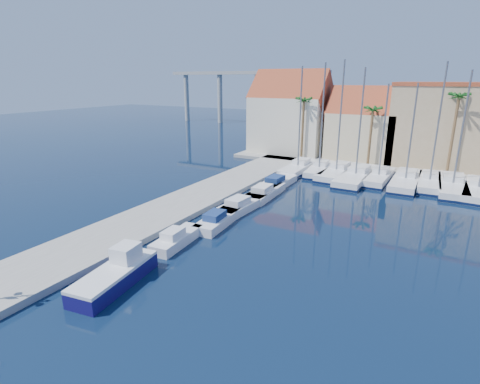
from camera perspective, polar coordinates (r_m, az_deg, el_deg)
name	(u,v)px	position (r m, az deg, el deg)	size (l,w,h in m)	color
ground	(134,316)	(22.28, -15.82, -17.74)	(260.00, 260.00, 0.00)	black
quay_west	(167,211)	(36.55, -11.11, -2.91)	(6.00, 77.00, 0.50)	gray
shore_north	(417,164)	(61.81, 25.35, 3.88)	(54.00, 16.00, 0.50)	gray
fishing_boat	(117,274)	(25.18, -18.29, -11.72)	(2.98, 6.54, 2.21)	#140E54
motorboat_west_0	(177,238)	(29.74, -9.64, -6.99)	(2.11, 5.38, 1.40)	white
motorboat_west_1	(218,220)	(33.09, -3.44, -4.26)	(2.39, 6.07, 1.40)	white
motorboat_west_2	(241,205)	(36.86, 0.16, -1.98)	(2.59, 7.02, 1.40)	white
motorboat_west_3	(264,192)	(41.10, 3.74, -0.01)	(2.50, 7.11, 1.40)	white
motorboat_west_4	(277,182)	(45.07, 5.67, 1.47)	(2.40, 7.04, 1.40)	white
sailboat_0	(299,167)	(52.91, 9.01, 3.76)	(2.69, 9.90, 13.99)	white
sailboat_1	(320,169)	(52.35, 12.08, 3.49)	(3.05, 9.13, 14.40)	white
sailboat_2	(338,171)	(51.55, 14.67, 3.07)	(3.43, 10.65, 14.68)	white
sailboat_3	(357,176)	(50.09, 17.38, 2.41)	(3.42, 11.98, 13.72)	white
sailboat_4	(379,177)	(50.34, 20.47, 2.20)	(2.68, 9.23, 11.89)	white
sailboat_5	(406,180)	(49.95, 23.96, 1.67)	(2.90, 10.96, 12.01)	white
sailboat_6	(429,181)	(50.30, 26.90, 1.45)	(2.90, 9.44, 14.26)	white
sailboat_7	(452,185)	(50.07, 29.61, 0.94)	(3.60, 11.49, 13.35)	white
sailboat_8	(478,189)	(49.70, 32.56, 0.38)	(3.59, 10.80, 12.75)	white
building_0	(291,116)	(64.29, 7.73, 11.46)	(12.30, 9.00, 13.50)	beige
building_1	(364,127)	(61.04, 18.33, 9.33)	(10.30, 8.00, 11.00)	beige
building_2	(446,124)	(60.81, 28.90, 9.00)	(14.20, 10.20, 11.50)	tan
palm_0	(304,102)	(58.02, 9.71, 13.34)	(2.60, 2.60, 10.15)	brown
palm_1	(373,111)	(55.51, 19.59, 11.50)	(2.60, 2.60, 9.15)	brown
palm_2	(459,99)	(54.55, 30.37, 12.11)	(2.60, 2.60, 11.15)	brown
viaduct	(241,87)	(108.22, 0.12, 15.73)	(48.00, 2.20, 14.45)	#9E9E99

